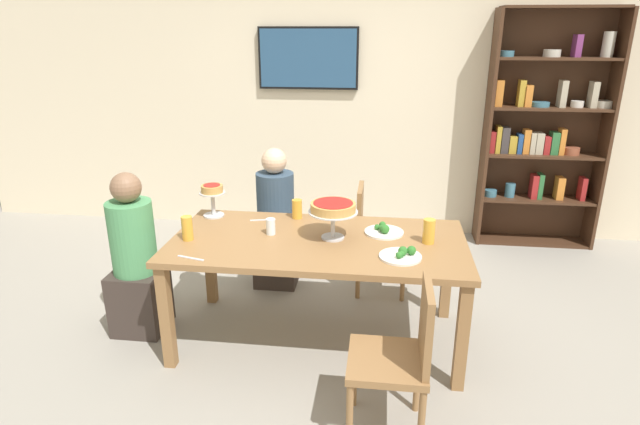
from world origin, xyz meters
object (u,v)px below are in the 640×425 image
Objects in this scene: diner_head_west at (136,265)px; cutlery_knife_near at (191,258)px; beer_glass_amber_tall at (187,228)px; chair_near_right at (402,353)px; salad_plate_far_diner at (402,255)px; beer_glass_amber_short at (429,231)px; dining_table at (318,251)px; deep_dish_pizza_stand at (333,209)px; salad_plate_near_diner at (384,231)px; water_glass_clear_near at (271,226)px; diner_far_left at (276,227)px; television at (308,58)px; personal_pizza_stand at (212,194)px; chair_far_right at (373,234)px; beer_glass_amber_spare at (297,209)px; bookshelf at (544,131)px; cutlery_fork_near at (263,220)px.

cutlery_knife_near is at bearing -33.44° from diner_head_west.
chair_near_right is at bearing -27.55° from beer_glass_amber_tall.
beer_glass_amber_short is at bearing 55.58° from salad_plate_far_diner.
dining_table is 0.72m from beer_glass_amber_short.
deep_dish_pizza_stand is at bearing 149.97° from salad_plate_far_diner.
chair_near_right is 1.02m from salad_plate_near_diner.
water_glass_clear_near is (-0.74, -0.11, 0.04)m from salad_plate_near_diner.
beer_glass_amber_short is at bearing 56.11° from diner_far_left.
television is 2.45m from beer_glass_amber_tall.
salad_plate_far_diner is at bearing -4.63° from beer_glass_amber_tall.
beer_glass_amber_tall is (-0.02, -0.45, -0.09)m from personal_pizza_stand.
television is 1.96m from chair_far_right.
diner_head_west is 8.39× the size of beer_glass_amber_spare.
beer_glass_amber_spare is at bearing 117.75° from dining_table.
beer_glass_amber_spare reaches higher than salad_plate_far_diner.
beer_glass_amber_spare is (-0.73, 1.20, 0.32)m from chair_near_right.
water_glass_clear_near is at bearing 170.30° from dining_table.
dining_table is at bearing -133.09° from bookshelf.
beer_glass_amber_tall is at bearing -92.93° from personal_pizza_stand.
dining_table is 0.94m from diner_far_left.
cutlery_knife_near is (-2.60, -2.40, -0.37)m from bookshelf.
chair_far_right reaches higher than water_glass_clear_near.
bookshelf is at bearing 57.60° from cutlery_knife_near.
beer_glass_amber_tall is (-1.36, 0.11, 0.06)m from salad_plate_far_diner.
beer_glass_amber_tall reaches higher than cutlery_knife_near.
television is at bearing 99.89° from dining_table.
water_glass_clear_near is (-0.85, 0.27, 0.04)m from salad_plate_far_diner.
television reaches higher than dining_table.
cutlery_fork_near is (-0.97, 0.52, -0.02)m from salad_plate_far_diner.
bookshelf is 2.54× the size of chair_far_right.
beer_glass_amber_spare is at bearing 160.64° from salad_plate_near_diner.
diner_head_west reaches higher than beer_glass_amber_tall.
diner_head_west is 7.24× the size of beer_glass_amber_short.
cutlery_fork_near is (-0.78, -0.48, 0.26)m from chair_far_right.
dining_table is at bearing -23.25° from personal_pizza_stand.
bookshelf is 12.29× the size of cutlery_fork_near.
beer_glass_amber_short reaches higher than chair_near_right.
salad_plate_far_diner is (1.79, -0.19, 0.27)m from diner_head_west.
beer_glass_amber_short is at bearing 1.61° from diner_head_west.
beer_glass_amber_tall is at bearing -142.01° from bookshelf.
dining_table is 0.85m from beer_glass_amber_tall.
salad_plate_far_diner is at bearing -22.22° from dining_table.
personal_pizza_stand is at bearing -104.05° from television.
diner_head_west is at bearing -173.65° from salad_plate_near_diner.
television is at bearing 176.38° from diner_far_left.
diner_far_left is 1.89m from chair_near_right.
deep_dish_pizza_stand is at bearing -49.64° from beer_glass_amber_spare.
dining_table is 7.31× the size of salad_plate_near_diner.
television reaches higher than beer_glass_amber_short.
television is 3.83× the size of salad_plate_far_diner.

